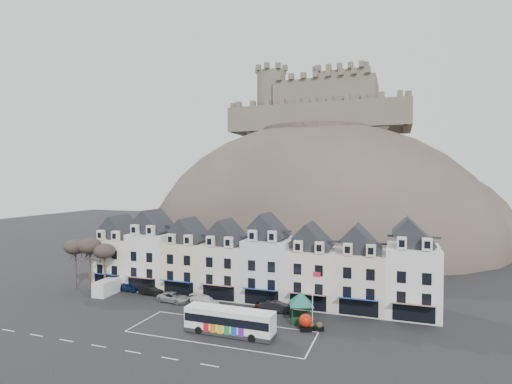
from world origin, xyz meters
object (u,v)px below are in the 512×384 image
car_silver (174,297)px  car_charcoal (275,306)px  bus_shelter (301,299)px  car_white (205,301)px  white_van (108,287)px  car_maroon (268,306)px  bus (230,320)px  car_navy (128,287)px  car_black (151,291)px  flagpole (313,294)px  red_buoy (305,322)px

car_silver → car_charcoal: (15.60, 0.73, 0.09)m
bus_shelter → car_white: size_ratio=1.14×
white_van → car_maroon: white_van is taller
car_maroon → bus_shelter: bearing=-113.5°
bus → car_navy: bearing=154.9°
car_black → car_charcoal: (20.80, -1.15, 0.12)m
bus → car_charcoal: (2.77, 9.37, -0.92)m
flagpole → car_black: flagpole is taller
white_van → car_charcoal: size_ratio=1.09×
car_maroon → car_black: bearing=92.1°
red_buoy → car_silver: bearing=168.1°
car_navy → car_black: 4.90m
car_maroon → white_van: bearing=96.7°
car_black → car_silver: car_silver is taller
red_buoy → car_silver: red_buoy is taller
car_white → car_maroon: (9.20, 1.17, -0.10)m
bus → car_white: bearing=132.3°
bus_shelter → car_maroon: 6.51m
car_navy → car_white: bearing=-97.8°
bus → car_silver: size_ratio=2.23×
bus_shelter → red_buoy: bus_shelter is taller
bus_shelter → flagpole: 2.62m
red_buoy → flagpole: bearing=63.3°
car_charcoal → car_maroon: bearing=58.3°
red_buoy → car_maroon: size_ratio=0.56×
car_black → car_silver: size_ratio=0.82×
white_van → car_maroon: (26.42, 1.17, -0.53)m
car_navy → car_maroon: 24.50m
bus_shelter → car_navy: (-29.84, 4.15, -2.29)m
white_van → car_charcoal: white_van is taller
car_navy → bus_shelter: bearing=-96.4°
car_navy → red_buoy: bearing=-101.1°
bus → car_maroon: 9.99m
bus_shelter → car_white: (-14.58, 1.65, -2.24)m
flagpole → car_white: flagpole is taller
bus_shelter → car_maroon: bearing=132.3°
bus → car_black: bearing=150.6°
white_van → flagpole: bearing=-8.7°
car_white → white_van: bearing=109.4°
flagpole → car_charcoal: flagpole is taller
car_silver → bus_shelter: bearing=-88.4°
white_van → car_black: (6.82, 1.88, -0.49)m
red_buoy → white_van: size_ratio=0.39×
car_navy → car_silver: 10.37m
car_navy → car_white: car_white is taller
bus_shelter → white_van: 31.90m
bus_shelter → white_van: bearing=157.0°
bus_shelter → car_silver: (-19.78, 1.65, -2.27)m
car_black → car_maroon: car_black is taller
red_buoy → car_maroon: 8.64m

